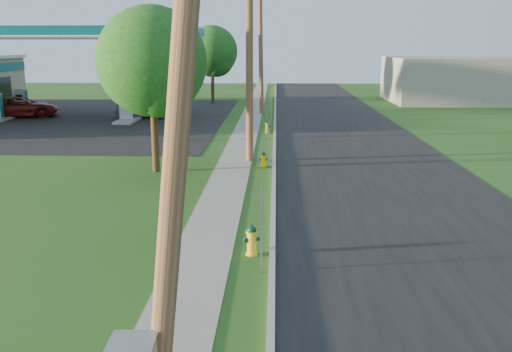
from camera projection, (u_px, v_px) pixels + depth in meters
The scene contains 23 objects.
road at pixel (396, 205), 18.59m from camera, with size 8.00×120.00×0.02m, color black.
curb at pixel (273, 202), 18.71m from camera, with size 0.15×120.00×0.15m, color #99978D.
sidewalk at pixel (220, 203), 18.78m from camera, with size 1.50×120.00×0.03m, color gray.
forecourt at pixel (44, 118), 40.71m from camera, with size 26.00×28.00×0.02m, color black.
utility_pole_near at pixel (181, 70), 6.97m from camera, with size 1.40×0.32×9.48m.
utility_pole_mid at pixel (249, 48), 24.47m from camera, with size 1.40×0.32×9.80m.
utility_pole_far at pixel (261, 49), 42.03m from camera, with size 1.40×0.32×9.50m.
sign_post_near at pixel (261, 231), 12.86m from camera, with size 0.05×0.04×2.00m, color gray.
sign_post_mid at pixel (268, 143), 24.35m from camera, with size 0.05×0.04×2.00m, color gray.
sign_post_far at pixel (271, 111), 36.23m from camera, with size 0.05×0.04×2.00m, color gray.
gas_canopy at pixel (66, 33), 39.32m from camera, with size 18.18×9.18×6.40m.
fuel_pump_ne at pixel (127, 111), 38.38m from camera, with size 1.20×3.20×1.90m.
fuel_pump_sw at pixel (21, 105), 42.59m from camera, with size 1.20×3.20×1.90m.
fuel_pump_se at pixel (141, 105), 42.28m from camera, with size 1.20×3.20×1.90m.
price_pylon at pixel (180, 38), 29.85m from camera, with size 0.34×2.04×6.85m.
distant_building at pixel (468, 80), 51.76m from camera, with size 14.00×10.00×4.00m, color gray.
tree_verge at pixel (154, 66), 22.55m from camera, with size 4.40×4.40×6.66m.
tree_lot at pixel (213, 53), 50.13m from camera, with size 4.49×4.49×6.80m.
hydrant_near at pixel (252, 240), 14.10m from camera, with size 0.42×0.37×0.80m.
hydrant_mid at pixel (264, 159), 24.34m from camera, with size 0.35×0.31×0.67m.
hydrant_far at pixel (267, 127), 33.59m from camera, with size 0.41×0.37×0.80m.
car_red at pixel (21, 107), 40.96m from camera, with size 2.43×5.26×1.46m, color maroon.
car_silver at pixel (144, 108), 40.87m from camera, with size 1.63×4.05×1.38m, color #A0A2A7.
Camera 1 is at (0.56, -8.05, 5.11)m, focal length 40.00 mm.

